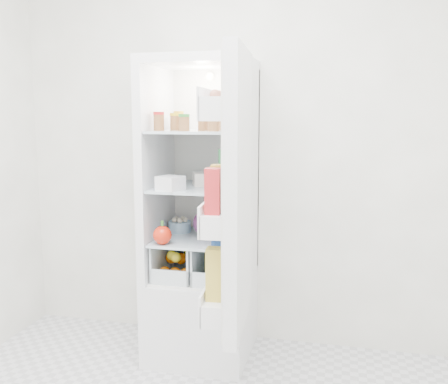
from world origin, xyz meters
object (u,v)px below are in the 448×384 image
(refrigerator, at_px, (203,248))
(mushroom_bowl, at_px, (180,227))
(red_cabbage, at_px, (206,223))
(fridge_door, at_px, (233,198))

(refrigerator, relative_size, mushroom_bowl, 12.64)
(refrigerator, relative_size, red_cabbage, 11.07)
(red_cabbage, relative_size, fridge_door, 0.13)
(red_cabbage, xyz_separation_m, mushroom_bowl, (-0.19, 0.07, -0.05))
(mushroom_bowl, relative_size, fridge_door, 0.11)
(red_cabbage, bearing_deg, mushroom_bowl, 160.85)
(refrigerator, bearing_deg, red_cabbage, -43.64)
(mushroom_bowl, bearing_deg, refrigerator, -13.72)
(mushroom_bowl, height_order, fridge_door, fridge_door)
(red_cabbage, height_order, mushroom_bowl, red_cabbage)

